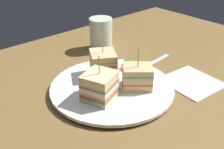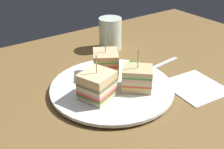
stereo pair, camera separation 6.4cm
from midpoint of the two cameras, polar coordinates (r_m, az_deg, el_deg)
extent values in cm
cube|color=brown|center=(66.23, -2.75, -4.03)|extent=(127.12, 81.48, 1.80)
cylinder|color=white|center=(65.59, -2.78, -3.15)|extent=(17.91, 17.91, 0.59)
cylinder|color=white|center=(65.25, -2.79, -2.66)|extent=(28.88, 28.88, 0.72)
cube|color=#DBBD87|center=(64.34, 2.33, -2.20)|extent=(8.49, 8.39, 1.10)
cube|color=#9E7242|center=(64.29, -0.55, -2.20)|extent=(3.68, 4.09, 1.10)
cube|color=#E4C356|center=(63.93, 2.35, -1.58)|extent=(8.49, 8.39, 0.50)
cube|color=#E04534|center=(63.68, 2.36, -1.20)|extent=(8.49, 8.39, 0.50)
cube|color=#D2BC80|center=(63.29, 2.37, -0.57)|extent=(8.49, 8.39, 1.10)
cube|color=#B2844C|center=(63.23, -0.56, -0.57)|extent=(3.68, 4.09, 1.10)
cube|color=pink|center=(62.90, 2.39, 0.06)|extent=(8.49, 8.39, 0.50)
cube|color=#48993F|center=(62.66, 2.40, 0.46)|extent=(8.49, 8.39, 0.50)
cube|color=tan|center=(62.28, 2.41, 1.11)|extent=(8.49, 8.39, 1.10)
cylinder|color=tan|center=(61.00, 2.47, 3.49)|extent=(0.24, 0.24, 4.64)
cube|color=beige|center=(69.56, -4.42, 0.34)|extent=(8.51, 8.73, 1.20)
cube|color=#B2844C|center=(66.75, -4.07, -0.96)|extent=(5.17, 3.21, 1.20)
cube|color=#EED84D|center=(69.16, -4.44, 0.96)|extent=(8.51, 8.73, 0.50)
cube|color=#56A94C|center=(68.93, -4.46, 1.33)|extent=(8.51, 8.73, 0.50)
cube|color=beige|center=(68.54, -4.49, 1.95)|extent=(8.51, 8.73, 1.20)
cube|color=#9E7242|center=(65.68, -4.13, 0.70)|extent=(5.17, 3.21, 1.20)
cube|color=#D04129|center=(68.16, -4.51, 2.59)|extent=(8.51, 8.73, 0.50)
cube|color=pink|center=(67.94, -4.53, 2.97)|extent=(8.51, 8.73, 0.50)
cube|color=#55A147|center=(67.72, -4.54, 3.35)|extent=(8.51, 8.73, 0.50)
cube|color=#DAB581|center=(67.36, -4.57, 4.00)|extent=(8.51, 8.73, 1.20)
cylinder|color=tan|center=(66.15, -4.67, 6.37)|extent=(0.24, 0.24, 4.85)
cube|color=beige|center=(60.60, -5.51, -4.51)|extent=(8.40, 8.16, 1.05)
cube|color=#9E7242|center=(62.90, -3.95, -3.07)|extent=(2.44, 5.75, 1.05)
cube|color=#4B7C38|center=(60.19, -5.55, -3.90)|extent=(8.40, 8.16, 0.48)
cube|color=#D84224|center=(59.93, -5.57, -3.51)|extent=(8.40, 8.16, 0.48)
cube|color=pink|center=(59.67, -5.59, -3.12)|extent=(8.40, 8.16, 0.48)
cube|color=beige|center=(59.27, -5.62, -2.49)|extent=(8.40, 8.16, 1.05)
cube|color=#9E7242|center=(61.62, -4.03, -1.10)|extent=(2.44, 5.75, 1.05)
cube|color=#4B7A32|center=(58.88, -5.66, -1.86)|extent=(8.40, 8.16, 0.48)
cube|color=pink|center=(58.63, -5.68, -1.45)|extent=(8.40, 8.16, 0.48)
cube|color=#F3CE64|center=(58.39, -5.70, -1.04)|extent=(8.40, 8.16, 0.48)
cube|color=beige|center=(58.02, -5.74, -0.39)|extent=(8.40, 8.16, 1.05)
cylinder|color=tan|center=(56.79, -5.87, 1.92)|extent=(0.24, 0.24, 4.19)
cylinder|color=#EACF77|center=(65.40, -3.18, -1.88)|extent=(5.23, 5.24, 0.86)
cylinder|color=#E1C66E|center=(63.37, -4.28, -2.51)|extent=(4.68, 4.68, 0.55)
cylinder|color=#E6CE79|center=(64.96, -4.10, -1.01)|extent=(4.87, 4.87, 0.48)
cylinder|color=#ECD083|center=(62.85, -3.62, -1.93)|extent=(4.25, 4.27, 0.74)
cylinder|color=#D2B558|center=(64.39, -4.49, -0.51)|extent=(5.08, 5.08, 0.55)
ellipsoid|color=#3C7B2E|center=(74.31, 1.13, 2.41)|extent=(2.79, 3.80, 1.34)
ellipsoid|color=#4B8631|center=(72.61, 0.93, 1.65)|extent=(4.22, 4.64, 1.04)
ellipsoid|color=#3A7B3A|center=(72.27, 0.92, 1.58)|extent=(4.00, 3.80, 1.12)
cylinder|color=#E34937|center=(71.97, 0.93, 1.54)|extent=(4.05, 4.05, 0.60)
cube|color=silver|center=(79.51, 6.56, 2.63)|extent=(12.96, 2.38, 0.25)
ellipsoid|color=silver|center=(73.70, 2.81, 0.89)|extent=(4.15, 3.16, 1.00)
cube|color=silver|center=(70.63, 13.61, -1.53)|extent=(13.40, 14.00, 0.50)
cylinder|color=silver|center=(85.93, -4.41, 8.25)|extent=(6.92, 6.92, 9.75)
cylinder|color=#ECB34B|center=(86.96, -4.34, 6.51)|extent=(6.37, 6.37, 4.10)
camera|label=1|loc=(0.03, -92.86, -1.58)|focal=44.65mm
camera|label=2|loc=(0.03, 87.14, 1.58)|focal=44.65mm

